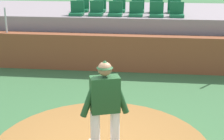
# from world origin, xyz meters

# --- Properties ---
(pitcher) EXTENTS (0.84, 0.40, 1.77)m
(pitcher) POSITION_xyz_m (0.11, -0.22, 1.30)
(pitcher) COLOR white
(pitcher) RESTS_ON pitchers_mound
(baseball) EXTENTS (0.07, 0.07, 0.07)m
(baseball) POSITION_xyz_m (-0.23, 0.19, 0.31)
(baseball) COLOR white
(baseball) RESTS_ON pitchers_mound
(brick_barrier) EXTENTS (15.72, 0.40, 1.21)m
(brick_barrier) POSITION_xyz_m (0.00, 5.39, 0.61)
(brick_barrier) COLOR brown
(brick_barrier) RESTS_ON ground_plane
(fence_post_left) EXTENTS (0.06, 0.06, 0.85)m
(fence_post_left) POSITION_xyz_m (-4.00, 5.39, 1.64)
(fence_post_left) COLOR silver
(fence_post_left) RESTS_ON brick_barrier
(bleacher_platform) EXTENTS (13.74, 4.43, 1.69)m
(bleacher_platform) POSITION_xyz_m (0.00, 8.08, 0.84)
(bleacher_platform) COLOR gray
(bleacher_platform) RESTS_ON ground_plane
(stadium_chair_0) EXTENTS (0.48, 0.44, 0.50)m
(stadium_chair_0) POSITION_xyz_m (-1.75, 6.37, 1.84)
(stadium_chair_0) COLOR #17643A
(stadium_chair_0) RESTS_ON bleacher_platform
(stadium_chair_1) EXTENTS (0.48, 0.44, 0.50)m
(stadium_chair_1) POSITION_xyz_m (-1.07, 6.41, 1.84)
(stadium_chair_1) COLOR #17643A
(stadium_chair_1) RESTS_ON bleacher_platform
(stadium_chair_2) EXTENTS (0.48, 0.44, 0.50)m
(stadium_chair_2) POSITION_xyz_m (-0.38, 6.41, 1.84)
(stadium_chair_2) COLOR #17643A
(stadium_chair_2) RESTS_ON bleacher_platform
(stadium_chair_3) EXTENTS (0.48, 0.44, 0.50)m
(stadium_chair_3) POSITION_xyz_m (0.35, 6.41, 1.84)
(stadium_chair_3) COLOR #17643A
(stadium_chair_3) RESTS_ON bleacher_platform
(stadium_chair_4) EXTENTS (0.48, 0.44, 0.50)m
(stadium_chair_4) POSITION_xyz_m (1.06, 6.37, 1.84)
(stadium_chair_4) COLOR #17643A
(stadium_chair_4) RESTS_ON bleacher_platform
(stadium_chair_5) EXTENTS (0.48, 0.44, 0.50)m
(stadium_chair_5) POSITION_xyz_m (1.75, 6.41, 1.84)
(stadium_chair_5) COLOR #17643A
(stadium_chair_5) RESTS_ON bleacher_platform
(stadium_chair_6) EXTENTS (0.48, 0.44, 0.50)m
(stadium_chair_6) POSITION_xyz_m (-1.73, 7.28, 1.84)
(stadium_chair_6) COLOR #17643A
(stadium_chair_6) RESTS_ON bleacher_platform
(stadium_chair_7) EXTENTS (0.48, 0.44, 0.50)m
(stadium_chair_7) POSITION_xyz_m (-1.08, 7.30, 1.84)
(stadium_chair_7) COLOR #17643A
(stadium_chair_7) RESTS_ON bleacher_platform
(stadium_chair_8) EXTENTS (0.48, 0.44, 0.50)m
(stadium_chair_8) POSITION_xyz_m (-0.34, 7.30, 1.84)
(stadium_chair_8) COLOR #17643A
(stadium_chair_8) RESTS_ON bleacher_platform
(stadium_chair_9) EXTENTS (0.48, 0.44, 0.50)m
(stadium_chair_9) POSITION_xyz_m (0.37, 7.29, 1.84)
(stadium_chair_9) COLOR #17643A
(stadium_chair_9) RESTS_ON bleacher_platform
(stadium_chair_10) EXTENTS (0.48, 0.44, 0.50)m
(stadium_chair_10) POSITION_xyz_m (1.05, 7.27, 1.84)
(stadium_chair_10) COLOR #17643A
(stadium_chair_10) RESTS_ON bleacher_platform
(stadium_chair_11) EXTENTS (0.48, 0.44, 0.50)m
(stadium_chair_11) POSITION_xyz_m (1.72, 7.30, 1.84)
(stadium_chair_11) COLOR #17643A
(stadium_chair_11) RESTS_ON bleacher_platform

